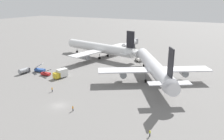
% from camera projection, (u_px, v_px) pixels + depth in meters
% --- Properties ---
extents(ground_plane, '(600.00, 600.00, 0.00)m').
position_uv_depth(ground_plane, '(59.00, 106.00, 67.97)').
color(ground_plane, slate).
extents(airliner_at_gate_left, '(49.93, 43.23, 15.95)m').
position_uv_depth(airliner_at_gate_left, '(100.00, 48.00, 123.71)').
color(airliner_at_gate_left, white).
rests_on(airliner_at_gate_left, ground).
extents(airliner_being_pushed, '(39.64, 44.29, 16.87)m').
position_uv_depth(airliner_being_pushed, '(153.00, 67.00, 88.03)').
color(airliner_being_pushed, silver).
rests_on(airliner_being_pushed, ground).
extents(pushback_tug, '(6.13, 7.96, 2.88)m').
position_uv_depth(pushback_tug, '(139.00, 59.00, 117.53)').
color(pushback_tug, white).
rests_on(pushback_tug, ground).
extents(gse_catering_truck_tall, '(3.87, 6.27, 3.50)m').
position_uv_depth(gse_catering_truck_tall, '(61.00, 73.00, 91.91)').
color(gse_catering_truck_tall, gold).
rests_on(gse_catering_truck_tall, ground).
extents(gse_belt_loader_portside, '(5.02, 2.21, 3.02)m').
position_uv_depth(gse_belt_loader_portside, '(46.00, 74.00, 94.82)').
color(gse_belt_loader_portside, red).
rests_on(gse_belt_loader_portside, ground).
extents(gse_fuel_bowser_stubby, '(2.18, 4.98, 2.40)m').
position_uv_depth(gse_fuel_bowser_stubby, '(24.00, 70.00, 97.24)').
color(gse_fuel_bowser_stubby, gray).
rests_on(gse_fuel_bowser_stubby, ground).
extents(gse_stair_truck_yellow, '(4.87, 2.77, 4.06)m').
position_uv_depth(gse_stair_truck_yellow, '(40.00, 69.00, 99.69)').
color(gse_stair_truck_yellow, '#2D5199').
rests_on(gse_stair_truck_yellow, ground).
extents(ground_crew_wing_walker_right, '(0.36, 0.49, 1.55)m').
position_uv_depth(ground_crew_wing_walker_right, '(73.00, 108.00, 64.52)').
color(ground_crew_wing_walker_right, black).
rests_on(ground_crew_wing_walker_right, ground).
extents(ground_crew_marshaller_foreground, '(0.45, 0.38, 1.66)m').
position_uv_depth(ground_crew_marshaller_foreground, '(52.00, 89.00, 77.95)').
color(ground_crew_marshaller_foreground, black).
rests_on(ground_crew_marshaller_foreground, ground).
extents(ground_crew_ramp_agent_by_cones, '(0.50, 0.36, 1.57)m').
position_uv_depth(ground_crew_ramp_agent_by_cones, '(150.00, 133.00, 52.56)').
color(ground_crew_ramp_agent_by_cones, black).
rests_on(ground_crew_ramp_agent_by_cones, ground).
extents(jet_bridge, '(4.90, 22.86, 5.94)m').
position_uv_depth(jet_bridge, '(131.00, 43.00, 143.03)').
color(jet_bridge, '#B7B7BC').
rests_on(jet_bridge, ground).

